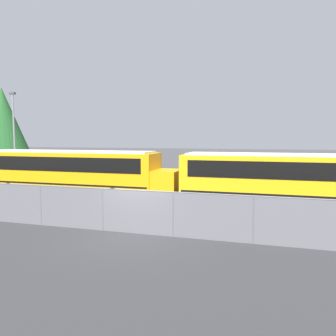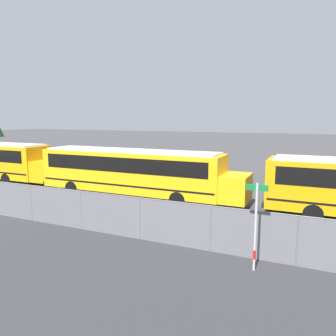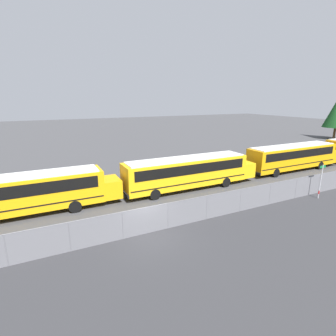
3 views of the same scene
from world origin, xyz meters
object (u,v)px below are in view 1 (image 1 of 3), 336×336
object	(u,v)px
light_pole	(14,131)
tree_0	(2,119)
school_bus_3	(72,170)
school_bus_4	(302,178)

from	to	relation	value
light_pole	tree_0	distance (m)	5.88
school_bus_3	tree_0	xyz separation A→B (m)	(-15.87, 11.30, 4.13)
school_bus_4	tree_0	world-z (taller)	tree_0
tree_0	school_bus_3	bearing A→B (deg)	-35.45
school_bus_3	light_pole	xyz separation A→B (m)	(-11.35, 7.84, 2.67)
school_bus_4	school_bus_3	bearing A→B (deg)	178.74
school_bus_4	light_pole	xyz separation A→B (m)	(-25.14, 8.14, 2.67)
school_bus_3	tree_0	distance (m)	19.92
school_bus_4	light_pole	world-z (taller)	light_pole
light_pole	tree_0	world-z (taller)	tree_0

